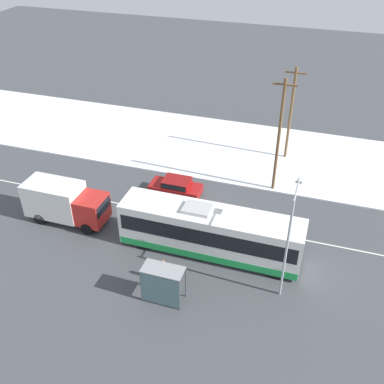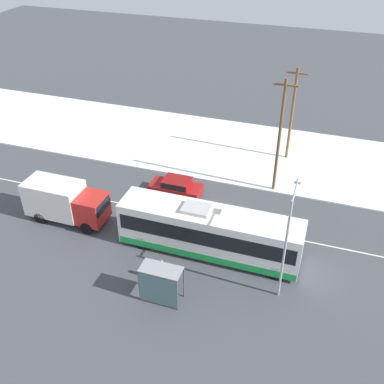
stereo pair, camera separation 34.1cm
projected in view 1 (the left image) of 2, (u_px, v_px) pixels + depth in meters
name	position (u px, v px, depth m)	size (l,w,h in m)	color
ground_plane	(207.00, 221.00, 33.37)	(120.00, 120.00, 0.00)	#424449
snow_lot	(241.00, 151.00, 42.28)	(80.00, 11.98, 0.12)	white
lane_marking_center	(207.00, 221.00, 33.37)	(60.00, 0.12, 0.00)	silver
city_bus	(210.00, 232.00, 29.57)	(12.14, 2.57, 3.52)	white
box_truck	(64.00, 202.00, 32.55)	(6.05, 2.30, 3.03)	silver
sedan_car	(176.00, 187.00, 35.77)	(4.11, 1.80, 1.48)	maroon
pedestrian_at_stop	(163.00, 269.00, 27.63)	(0.62, 0.28, 1.73)	#23232D
bus_shelter	(162.00, 282.00, 25.87)	(2.45, 1.20, 2.40)	gray
streetlamp	(290.00, 231.00, 25.29)	(0.36, 2.85, 6.97)	#9EA3A8
utility_pole_roadside	(279.00, 136.00, 34.17)	(1.80, 0.24, 9.44)	brown
utility_pole_snowlot	(291.00, 113.00, 38.85)	(1.80, 0.24, 8.48)	brown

